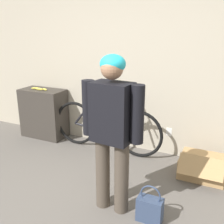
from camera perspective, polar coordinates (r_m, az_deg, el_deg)
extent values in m
cube|color=#B7AD99|center=(3.86, 5.27, 10.39)|extent=(8.00, 0.06, 2.60)
cube|color=white|center=(3.92, 12.31, -4.24)|extent=(0.08, 0.01, 0.12)
cube|color=#38332D|center=(4.62, -14.60, -0.23)|extent=(0.75, 0.39, 0.82)
cylinder|color=#4C4238|center=(2.74, -2.02, -13.11)|extent=(0.14, 0.14, 0.76)
cylinder|color=#4C4238|center=(2.67, 2.08, -14.08)|extent=(0.14, 0.14, 0.76)
cube|color=black|center=(2.43, 0.00, -0.11)|extent=(0.40, 0.27, 0.57)
cylinder|color=black|center=(2.54, -5.11, 0.93)|extent=(0.12, 0.12, 0.54)
cylinder|color=black|center=(2.33, 5.56, -0.57)|extent=(0.12, 0.12, 0.54)
sphere|color=#A37556|center=(2.34, 0.00, 9.51)|extent=(0.20, 0.20, 0.20)
ellipsoid|color=#23B7CC|center=(2.35, 0.16, 10.42)|extent=(0.24, 0.21, 0.17)
torus|color=black|center=(4.21, -7.97, -2.41)|extent=(0.70, 0.05, 0.70)
torus|color=black|center=(3.76, 5.89, -4.81)|extent=(0.70, 0.05, 0.70)
cylinder|color=black|center=(4.12, -5.58, -3.18)|extent=(0.41, 0.03, 0.09)
cylinder|color=black|center=(4.07, -6.31, -0.29)|extent=(0.33, 0.03, 0.39)
cylinder|color=black|center=(3.98, -3.80, -1.04)|extent=(0.14, 0.03, 0.43)
cylinder|color=black|center=(3.85, 0.39, -1.82)|extent=(0.56, 0.04, 0.44)
cylinder|color=black|center=(3.81, -0.33, 1.29)|extent=(0.64, 0.04, 0.05)
cylinder|color=black|center=(3.72, 5.04, -2.15)|extent=(0.16, 0.03, 0.36)
cylinder|color=black|center=(3.67, 4.48, 0.97)|extent=(0.07, 0.03, 0.08)
cylinder|color=black|center=(3.66, 4.78, 1.38)|extent=(0.02, 0.46, 0.02)
ellipsoid|color=black|center=(3.94, -4.55, 2.25)|extent=(0.22, 0.08, 0.05)
ellipsoid|color=#EAD64C|center=(4.48, -15.55, 4.85)|extent=(0.15, 0.04, 0.04)
ellipsoid|color=#EAD64C|center=(4.55, -16.36, 4.99)|extent=(0.14, 0.09, 0.03)
ellipsoid|color=#EAD64C|center=(4.43, -14.44, 4.80)|extent=(0.14, 0.09, 0.03)
sphere|color=brown|center=(4.60, -16.75, 5.07)|extent=(0.02, 0.02, 0.02)
cube|color=#334260|center=(2.71, 8.22, -20.28)|extent=(0.25, 0.13, 0.24)
torus|color=#334260|center=(2.61, 8.38, -17.43)|extent=(0.20, 0.02, 0.20)
cube|color=tan|center=(3.56, 19.06, -11.14)|extent=(0.55, 0.47, 0.25)
cube|color=tan|center=(3.30, 18.75, -11.26)|extent=(0.52, 0.17, 0.21)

